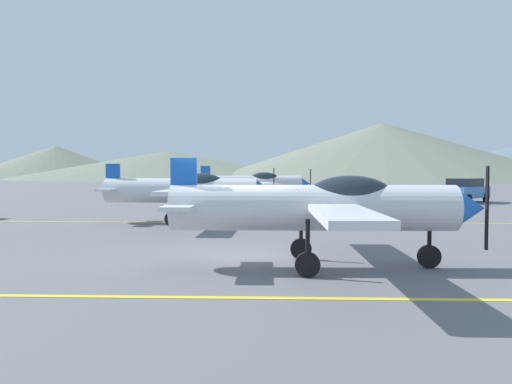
% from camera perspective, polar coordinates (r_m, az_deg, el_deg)
% --- Properties ---
extents(ground_plane, '(400.00, 400.00, 0.00)m').
position_cam_1_polar(ground_plane, '(12.20, -2.53, -7.67)').
color(ground_plane, slate).
extents(apron_line_near, '(80.00, 0.16, 0.01)m').
position_cam_1_polar(apron_line_near, '(8.63, -4.49, -11.92)').
color(apron_line_near, yellow).
rests_on(apron_line_near, ground_plane).
extents(apron_line_far, '(80.00, 0.16, 0.01)m').
position_cam_1_polar(apron_line_far, '(20.61, -0.65, -3.50)').
color(apron_line_far, yellow).
rests_on(apron_line_far, ground_plane).
extents(airplane_near, '(6.99, 8.07, 2.43)m').
position_cam_1_polar(airplane_near, '(11.09, 7.85, -1.60)').
color(airplane_near, silver).
rests_on(airplane_near, ground_plane).
extents(airplane_mid, '(7.01, 8.08, 2.43)m').
position_cam_1_polar(airplane_mid, '(20.60, -7.81, 0.27)').
color(airplane_mid, silver).
rests_on(airplane_mid, ground_plane).
extents(airplane_far, '(7.10, 8.07, 2.43)m').
position_cam_1_polar(airplane_far, '(30.84, -0.03, 1.02)').
color(airplane_far, silver).
rests_on(airplane_far, ground_plane).
extents(car_sedan, '(4.26, 4.36, 1.62)m').
position_cam_1_polar(car_sedan, '(36.19, 22.66, 0.21)').
color(car_sedan, '#3372BF').
rests_on(car_sedan, ground_plane).
extents(hill_left, '(59.63, 59.63, 10.75)m').
position_cam_1_polar(hill_left, '(187.79, -21.85, 3.28)').
color(hill_left, slate).
rests_on(hill_left, ground_plane).
extents(hill_centerleft, '(80.29, 80.29, 7.29)m').
position_cam_1_polar(hill_centerleft, '(135.15, -10.11, 3.07)').
color(hill_centerleft, slate).
rests_on(hill_centerleft, ground_plane).
extents(hill_centerright, '(85.91, 85.91, 13.59)m').
position_cam_1_polar(hill_centerright, '(124.99, 14.21, 4.52)').
color(hill_centerright, slate).
rests_on(hill_centerright, ground_plane).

